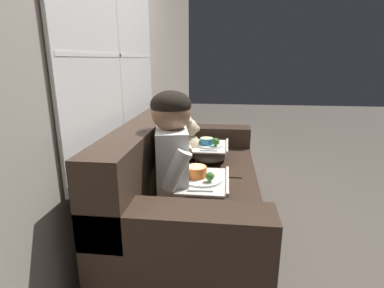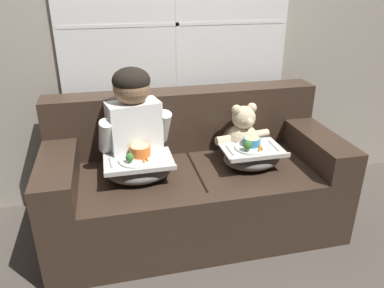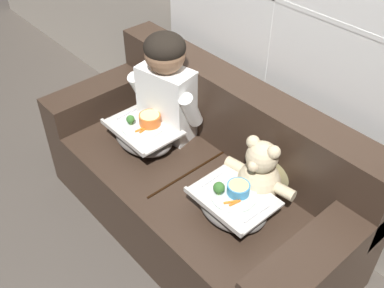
# 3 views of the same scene
# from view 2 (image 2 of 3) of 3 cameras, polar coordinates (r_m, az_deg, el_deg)

# --- Properties ---
(ground_plane) EXTENTS (14.00, 14.00, 0.00)m
(ground_plane) POSITION_cam_2_polar(r_m,az_deg,el_deg) (2.78, 0.35, -12.21)
(ground_plane) COLOR #4C443D
(wall_back_with_window) EXTENTS (8.00, 0.08, 2.60)m
(wall_back_with_window) POSITION_cam_2_polar(r_m,az_deg,el_deg) (2.82, -2.45, 17.15)
(wall_back_with_window) COLOR #A89E8E
(wall_back_with_window) RESTS_ON ground_plane
(couch) EXTENTS (1.94, 0.89, 0.91)m
(couch) POSITION_cam_2_polar(r_m,az_deg,el_deg) (2.64, 0.07, -5.55)
(couch) COLOR #38281E
(couch) RESTS_ON ground_plane
(throw_pillow_behind_child) EXTENTS (0.34, 0.16, 0.35)m
(throw_pillow_behind_child) POSITION_cam_2_polar(r_m,az_deg,el_deg) (2.64, -8.92, 1.36)
(throw_pillow_behind_child) COLOR #898456
(throw_pillow_behind_child) RESTS_ON couch
(throw_pillow_behind_teddy) EXTENTS (0.31, 0.15, 0.32)m
(throw_pillow_behind_teddy) POSITION_cam_2_polar(r_m,az_deg,el_deg) (2.79, 6.63, 2.73)
(throw_pillow_behind_teddy) COLOR tan
(throw_pillow_behind_teddy) RESTS_ON couch
(child_figure) EXTENTS (0.50, 0.28, 0.67)m
(child_figure) POSITION_cam_2_polar(r_m,az_deg,el_deg) (2.42, -8.91, 4.49)
(child_figure) COLOR white
(child_figure) RESTS_ON couch
(teddy_bear) EXTENTS (0.41, 0.29, 0.38)m
(teddy_bear) POSITION_cam_2_polar(r_m,az_deg,el_deg) (2.65, 7.79, 1.53)
(teddy_bear) COLOR beige
(teddy_bear) RESTS_ON couch
(lap_tray_child) EXTENTS (0.43, 0.32, 0.21)m
(lap_tray_child) POSITION_cam_2_polar(r_m,az_deg,el_deg) (2.37, -8.06, -3.59)
(lap_tray_child) COLOR slate
(lap_tray_child) RESTS_ON child_figure
(lap_tray_teddy) EXTENTS (0.40, 0.31, 0.21)m
(lap_tray_teddy) POSITION_cam_2_polar(r_m,az_deg,el_deg) (2.53, 9.08, -1.82)
(lap_tray_teddy) COLOR slate
(lap_tray_teddy) RESTS_ON teddy_bear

